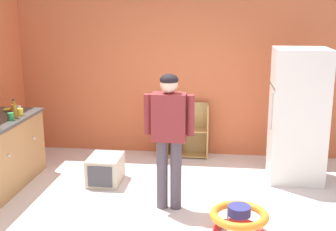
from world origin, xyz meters
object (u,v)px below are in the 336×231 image
object	(u,v)px
yellow_cup	(20,112)
refrigerator	(298,115)
red_cup	(14,111)
banana_bunch	(9,109)
standing_person	(169,130)
amber_bottle	(14,110)
green_cup	(11,116)
pet_carrier	(105,169)
bookshelf	(179,133)
baby_walker	(239,221)
white_cup	(18,109)

from	to	relation	value
yellow_cup	refrigerator	bearing A→B (deg)	7.86
yellow_cup	red_cup	size ratio (longest dim) A/B	1.00
banana_bunch	standing_person	bearing A→B (deg)	-20.21
amber_bottle	yellow_cup	world-z (taller)	amber_bottle
banana_bunch	green_cup	bearing A→B (deg)	-61.08
pet_carrier	amber_bottle	distance (m)	1.40
bookshelf	pet_carrier	bearing A→B (deg)	-125.37
refrigerator	baby_walker	bearing A→B (deg)	-115.45
amber_bottle	red_cup	xyz separation A→B (m)	(-0.09, 0.17, -0.05)
amber_bottle	white_cup	size ratio (longest dim) A/B	2.59
bookshelf	amber_bottle	bearing A→B (deg)	-144.86
green_cup	banana_bunch	bearing A→B (deg)	118.92
bookshelf	pet_carrier	size ratio (longest dim) A/B	1.54
amber_bottle	bookshelf	bearing A→B (deg)	35.14
standing_person	amber_bottle	world-z (taller)	standing_person
baby_walker	pet_carrier	bearing A→B (deg)	144.73
red_cup	baby_walker	bearing A→B (deg)	-22.32
red_cup	green_cup	bearing A→B (deg)	-70.99
standing_person	white_cup	world-z (taller)	standing_person
green_cup	red_cup	xyz separation A→B (m)	(-0.10, 0.28, 0.00)
pet_carrier	amber_bottle	world-z (taller)	amber_bottle
banana_bunch	refrigerator	bearing A→B (deg)	3.93
standing_person	red_cup	bearing A→B (deg)	163.01
baby_walker	green_cup	world-z (taller)	green_cup
refrigerator	yellow_cup	bearing A→B (deg)	-172.14
refrigerator	red_cup	xyz separation A→B (m)	(-3.75, -0.47, 0.06)
pet_carrier	banana_bunch	bearing A→B (deg)	172.47
bookshelf	green_cup	world-z (taller)	green_cup
white_cup	green_cup	distance (m)	0.42
standing_person	baby_walker	size ratio (longest dim) A/B	2.62
white_cup	standing_person	bearing A→B (deg)	-19.91
standing_person	banana_bunch	xyz separation A→B (m)	(-2.33, 0.86, -0.02)
bookshelf	baby_walker	bearing A→B (deg)	-70.55
banana_bunch	bookshelf	bearing A→B (deg)	24.75
green_cup	red_cup	distance (m)	0.30
amber_bottle	green_cup	xyz separation A→B (m)	(0.00, -0.12, -0.05)
baby_walker	amber_bottle	distance (m)	3.15
refrigerator	white_cup	size ratio (longest dim) A/B	18.74
white_cup	green_cup	bearing A→B (deg)	-76.74
refrigerator	amber_bottle	xyz separation A→B (m)	(-3.65, -0.63, 0.11)
baby_walker	banana_bunch	bearing A→B (deg)	155.70
pet_carrier	red_cup	size ratio (longest dim) A/B	5.81
standing_person	yellow_cup	xyz separation A→B (m)	(-2.05, 0.62, -0.00)
bookshelf	banana_bunch	distance (m)	2.54
refrigerator	banana_bunch	world-z (taller)	refrigerator
red_cup	yellow_cup	bearing A→B (deg)	-19.08
bookshelf	white_cup	size ratio (longest dim) A/B	8.95
baby_walker	red_cup	xyz separation A→B (m)	(-2.95, 1.21, 0.79)
baby_walker	yellow_cup	size ratio (longest dim) A/B	6.36
banana_bunch	green_cup	distance (m)	0.55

